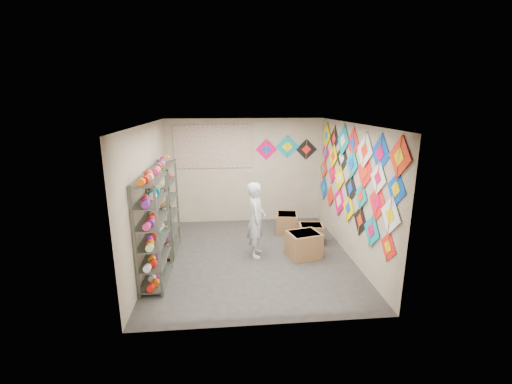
{
  "coord_description": "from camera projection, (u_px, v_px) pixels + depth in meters",
  "views": [
    {
      "loc": [
        -0.54,
        -6.48,
        3.1
      ],
      "look_at": [
        0.1,
        0.3,
        1.3
      ],
      "focal_mm": 24.0,
      "sensor_mm": 36.0,
      "label": 1
    }
  ],
  "objects": [
    {
      "name": "kite_wall_display",
      "position": [
        351.0,
        176.0,
        6.8
      ],
      "size": [
        0.06,
        4.28,
        2.05
      ],
      "color": "red",
      "rests_on": "room_walls"
    },
    {
      "name": "poster",
      "position": [
        213.0,
        147.0,
        8.64
      ],
      "size": [
        2.0,
        0.01,
        1.1
      ],
      "primitive_type": "cube",
      "color": "#61499E",
      "rests_on": "room_walls"
    },
    {
      "name": "carton_c",
      "position": [
        287.0,
        223.0,
        8.32
      ],
      "size": [
        0.58,
        0.63,
        0.48
      ],
      "primitive_type": "cube",
      "rotation": [
        0.0,
        0.0,
        -0.17
      ],
      "color": "brown",
      "rests_on": "ground"
    },
    {
      "name": "back_wall_kites",
      "position": [
        287.0,
        148.0,
        8.84
      ],
      "size": [
        1.61,
        0.02,
        0.67
      ],
      "color": "#EB0052",
      "rests_on": "room_walls"
    },
    {
      "name": "carton_a",
      "position": [
        304.0,
        245.0,
        7.01
      ],
      "size": [
        0.74,
        0.66,
        0.52
      ],
      "primitive_type": "cube",
      "rotation": [
        0.0,
        0.0,
        0.24
      ],
      "color": "brown",
      "rests_on": "ground"
    },
    {
      "name": "ground",
      "position": [
        253.0,
        256.0,
        7.08
      ],
      "size": [
        4.5,
        4.5,
        0.0
      ],
      "primitive_type": "plane",
      "color": "#2F2C29"
    },
    {
      "name": "room_walls",
      "position": [
        252.0,
        179.0,
        6.66
      ],
      "size": [
        4.5,
        4.5,
        4.5
      ],
      "color": "tan",
      "rests_on": "ground"
    },
    {
      "name": "string_spools",
      "position": [
        160.0,
        214.0,
        6.46
      ],
      "size": [
        0.12,
        2.36,
        0.12
      ],
      "color": "#F32887",
      "rests_on": "ground"
    },
    {
      "name": "shopkeeper",
      "position": [
        256.0,
        220.0,
        6.95
      ],
      "size": [
        0.67,
        0.53,
        1.56
      ],
      "primitive_type": "imported",
      "rotation": [
        0.0,
        0.0,
        1.43
      ],
      "color": "silver",
      "rests_on": "ground"
    },
    {
      "name": "shelf_rack_front",
      "position": [
        153.0,
        231.0,
        5.85
      ],
      "size": [
        0.4,
        1.1,
        1.9
      ],
      "primitive_type": "cube",
      "color": "#4C5147",
      "rests_on": "ground"
    },
    {
      "name": "carton_b",
      "position": [
        311.0,
        234.0,
        7.72
      ],
      "size": [
        0.58,
        0.49,
        0.43
      ],
      "primitive_type": "cube",
      "rotation": [
        0.0,
        0.0,
        -0.12
      ],
      "color": "brown",
      "rests_on": "ground"
    },
    {
      "name": "shelf_rack_back",
      "position": [
        165.0,
        209.0,
        7.11
      ],
      "size": [
        0.4,
        1.1,
        1.9
      ],
      "primitive_type": "cube",
      "color": "#4C5147",
      "rests_on": "ground"
    }
  ]
}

